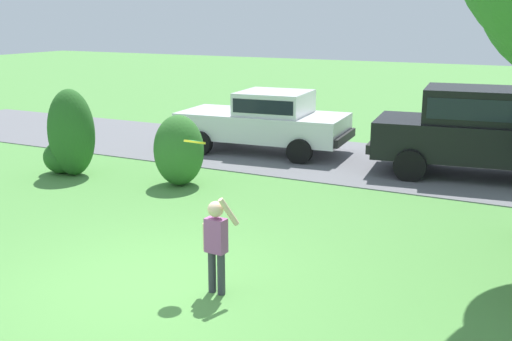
# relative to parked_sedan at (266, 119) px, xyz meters

# --- Properties ---
(ground_plane) EXTENTS (80.00, 80.00, 0.00)m
(ground_plane) POSITION_rel_parked_sedan_xyz_m (2.20, -7.94, -0.85)
(ground_plane) COLOR #518E42
(driveway_strip) EXTENTS (28.00, 4.40, 0.02)m
(driveway_strip) POSITION_rel_parked_sedan_xyz_m (2.20, -0.03, -0.84)
(driveway_strip) COLOR slate
(driveway_strip) RESTS_ON ground
(shrub_near_tree) EXTENTS (1.30, 0.88, 1.89)m
(shrub_near_tree) POSITION_rel_parked_sedan_xyz_m (-2.78, -4.04, -0.02)
(shrub_near_tree) COLOR #286023
(shrub_near_tree) RESTS_ON ground
(shrub_centre_left) EXTENTS (1.03, 1.02, 1.46)m
(shrub_centre_left) POSITION_rel_parked_sedan_xyz_m (-0.19, -3.66, -0.12)
(shrub_centre_left) COLOR #33702B
(shrub_centre_left) RESTS_ON ground
(parked_sedan) EXTENTS (4.54, 2.38, 1.56)m
(parked_sedan) POSITION_rel_parked_sedan_xyz_m (0.00, 0.00, 0.00)
(parked_sedan) COLOR white
(parked_sedan) RESTS_ON ground
(parked_suv) EXTENTS (4.88, 2.52, 1.92)m
(parked_suv) POSITION_rel_parked_sedan_xyz_m (5.25, -0.14, 0.23)
(parked_suv) COLOR black
(parked_suv) RESTS_ON ground
(child_thrower) EXTENTS (0.46, 0.25, 1.29)m
(child_thrower) POSITION_rel_parked_sedan_xyz_m (3.14, -7.77, -0.13)
(child_thrower) COLOR #383842
(child_thrower) RESTS_ON ground
(frisbee) EXTENTS (0.28, 0.28, 0.10)m
(frisbee) POSITION_rel_parked_sedan_xyz_m (2.68, -7.49, 1.01)
(frisbee) COLOR yellow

